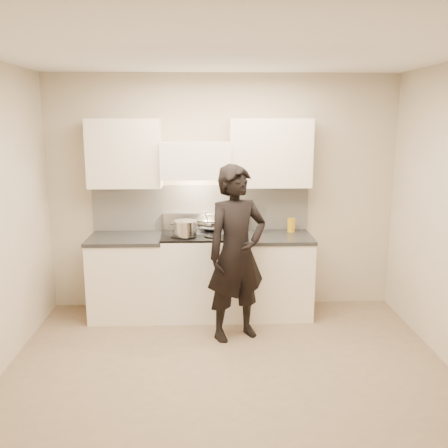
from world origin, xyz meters
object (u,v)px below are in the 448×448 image
(person, at_px, (237,253))
(wok, at_px, (210,222))
(utensil_crock, at_px, (244,221))
(counter_right, at_px, (270,275))
(stove, at_px, (197,274))

(person, bearing_deg, wok, 84.29)
(utensil_crock, relative_size, person, 0.20)
(wok, xyz_separation_m, utensil_crock, (0.39, 0.13, -0.02))
(counter_right, xyz_separation_m, wok, (-0.67, 0.11, 0.59))
(wok, bearing_deg, utensil_crock, 18.84)
(counter_right, distance_m, wok, 0.90)
(counter_right, xyz_separation_m, utensil_crock, (-0.28, 0.24, 0.57))
(person, bearing_deg, utensil_crock, 56.21)
(person, bearing_deg, stove, 98.88)
(wok, distance_m, person, 0.79)
(stove, xyz_separation_m, person, (0.41, -0.61, 0.41))
(stove, relative_size, person, 0.54)
(utensil_crock, bearing_deg, stove, -155.80)
(utensil_crock, bearing_deg, person, -98.81)
(stove, distance_m, counter_right, 0.83)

